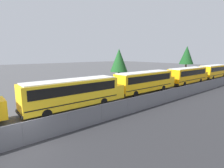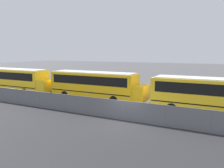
# 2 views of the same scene
# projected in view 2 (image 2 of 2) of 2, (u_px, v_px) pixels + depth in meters

# --- Properties ---
(ground_plane) EXTENTS (200.00, 200.00, 0.00)m
(ground_plane) POSITION_uv_depth(u_px,v_px,m) (126.00, 121.00, 17.31)
(ground_plane) COLOR #4C4C4F
(road_strip) EXTENTS (144.46, 12.00, 0.01)m
(road_strip) POSITION_uv_depth(u_px,v_px,m) (83.00, 150.00, 12.01)
(road_strip) COLOR #2B2B2D
(road_strip) RESTS_ON ground_plane
(fence) EXTENTS (110.53, 0.07, 1.60)m
(fence) POSITION_uv_depth(u_px,v_px,m) (126.00, 111.00, 17.19)
(fence) COLOR #9EA0A5
(fence) RESTS_ON ground_plane
(school_bus_2) EXTENTS (11.60, 2.50, 3.19)m
(school_bus_2) POSITION_uv_depth(u_px,v_px,m) (16.00, 78.00, 29.43)
(school_bus_2) COLOR yellow
(school_bus_2) RESTS_ON ground_plane
(school_bus_3) EXTENTS (11.60, 2.50, 3.19)m
(school_bus_3) POSITION_uv_depth(u_px,v_px,m) (95.00, 83.00, 24.71)
(school_bus_3) COLOR yellow
(school_bus_3) RESTS_ON ground_plane
(school_bus_4) EXTENTS (11.60, 2.50, 3.19)m
(school_bus_4) POSITION_uv_depth(u_px,v_px,m) (216.00, 94.00, 18.54)
(school_bus_4) COLOR yellow
(school_bus_4) RESTS_ON ground_plane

